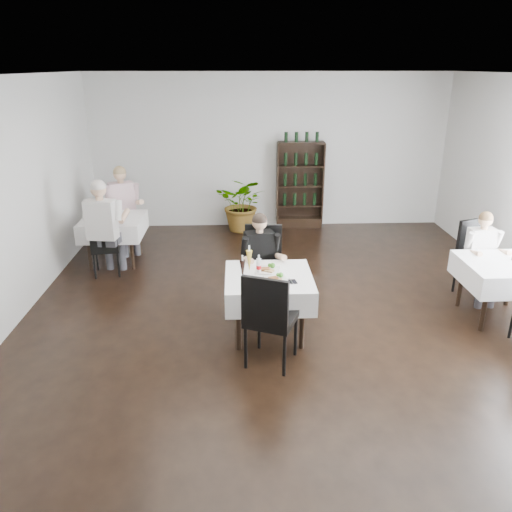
{
  "coord_description": "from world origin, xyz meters",
  "views": [
    {
      "loc": [
        -0.67,
        -5.42,
        3.1
      ],
      "look_at": [
        -0.44,
        0.2,
        0.95
      ],
      "focal_mm": 35.0,
      "sensor_mm": 36.0,
      "label": 1
    }
  ],
  "objects": [
    {
      "name": "diner_main",
      "position": [
        -0.36,
        0.63,
        0.78
      ],
      "size": [
        0.56,
        0.59,
        1.34
      ],
      "color": "#3B3B42",
      "rests_on": "ground"
    },
    {
      "name": "pilsner_dark",
      "position": [
        -0.61,
        -0.1,
        0.89
      ],
      "size": [
        0.07,
        0.07,
        0.3
      ],
      "color": "black",
      "rests_on": "main_table"
    },
    {
      "name": "right_table",
      "position": [
        2.7,
        0.3,
        0.62
      ],
      "size": [
        0.98,
        0.98,
        0.77
      ],
      "color": "black",
      "rests_on": "ground"
    },
    {
      "name": "left_chair_near",
      "position": [
        -2.71,
        1.91,
        0.51
      ],
      "size": [
        0.47,
        0.47,
        0.9
      ],
      "color": "black",
      "rests_on": "ground"
    },
    {
      "name": "diner_left_far",
      "position": [
        -2.62,
        3.03,
        0.87
      ],
      "size": [
        0.67,
        0.71,
        1.51
      ],
      "color": "#3B3B42",
      "rests_on": "ground"
    },
    {
      "name": "diner_left_near",
      "position": [
        -2.67,
        1.86,
        0.9
      ],
      "size": [
        0.62,
        0.64,
        1.56
      ],
      "color": "#3B3B42",
      "rests_on": "ground"
    },
    {
      "name": "right_chair_far",
      "position": [
        2.73,
        1.06,
        0.61
      ],
      "size": [
        0.64,
        0.64,
        1.08
      ],
      "color": "black",
      "rests_on": "ground"
    },
    {
      "name": "main_table",
      "position": [
        -0.3,
        0.0,
        0.62
      ],
      "size": [
        1.03,
        1.03,
        0.77
      ],
      "color": "black",
      "rests_on": "ground"
    },
    {
      "name": "coke_bottle",
      "position": [
        -0.42,
        0.08,
        0.86
      ],
      "size": [
        0.06,
        0.06,
        0.23
      ],
      "color": "silver",
      "rests_on": "main_table"
    },
    {
      "name": "left_chair_far",
      "position": [
        -2.77,
        3.31,
        0.51
      ],
      "size": [
        0.48,
        0.48,
        0.9
      ],
      "color": "black",
      "rests_on": "ground"
    },
    {
      "name": "left_table",
      "position": [
        -2.7,
        2.5,
        0.62
      ],
      "size": [
        0.98,
        0.98,
        0.77
      ],
      "color": "black",
      "rests_on": "ground"
    },
    {
      "name": "plate_near",
      "position": [
        -0.22,
        -0.14,
        0.79
      ],
      "size": [
        0.29,
        0.29,
        0.08
      ],
      "color": "white",
      "rests_on": "main_table"
    },
    {
      "name": "pilsner_lager",
      "position": [
        -0.53,
        0.15,
        0.91
      ],
      "size": [
        0.08,
        0.08,
        0.33
      ],
      "color": "#B7932F",
      "rests_on": "main_table"
    },
    {
      "name": "room_shell",
      "position": [
        0.0,
        0.0,
        1.5
      ],
      "size": [
        9.0,
        9.0,
        9.0
      ],
      "color": "black",
      "rests_on": "ground"
    },
    {
      "name": "wine_shelf",
      "position": [
        0.6,
        4.31,
        0.85
      ],
      "size": [
        0.9,
        0.28,
        1.75
      ],
      "color": "black",
      "rests_on": "ground"
    },
    {
      "name": "potted_tree",
      "position": [
        -0.54,
        4.12,
        0.55
      ],
      "size": [
        1.21,
        1.13,
        1.09
      ],
      "primitive_type": "imported",
      "rotation": [
        0.0,
        0.0,
        -0.34
      ],
      "color": "#28571E",
      "rests_on": "ground"
    },
    {
      "name": "diner_right_far",
      "position": [
        2.68,
        0.82,
        0.74
      ],
      "size": [
        0.49,
        0.49,
        1.27
      ],
      "color": "#3B3B42",
      "rests_on": "ground"
    },
    {
      "name": "main_chair_near",
      "position": [
        -0.34,
        -0.72,
        0.63
      ],
      "size": [
        0.66,
        0.66,
        1.1
      ],
      "color": "black",
      "rests_on": "ground"
    },
    {
      "name": "plate_far",
      "position": [
        -0.3,
        0.15,
        0.79
      ],
      "size": [
        0.32,
        0.32,
        0.09
      ],
      "color": "white",
      "rests_on": "main_table"
    },
    {
      "name": "main_chair_far",
      "position": [
        -0.33,
        0.84,
        0.63
      ],
      "size": [
        0.55,
        0.56,
        1.1
      ],
      "color": "black",
      "rests_on": "ground"
    },
    {
      "name": "napkin_cutlery",
      "position": [
        -0.07,
        -0.2,
        0.78
      ],
      "size": [
        0.18,
        0.18,
        0.02
      ],
      "color": "black",
      "rests_on": "main_table"
    }
  ]
}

